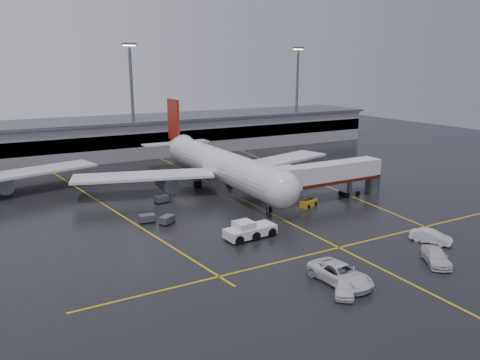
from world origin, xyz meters
TOP-DOWN VIEW (x-y plane):
  - ground at (0.00, 0.00)m, footprint 220.00×220.00m
  - apron_line_centre at (0.00, 0.00)m, footprint 0.25×90.00m
  - apron_line_stop at (0.00, -22.00)m, footprint 60.00×0.25m
  - apron_line_left at (-20.00, 10.00)m, footprint 9.99×69.35m
  - apron_line_right at (18.00, 10.00)m, footprint 7.57×69.64m
  - terminal at (0.00, 47.93)m, footprint 122.00×19.00m
  - light_mast_mid at (-5.00, 42.00)m, footprint 3.00×1.20m
  - light_mast_right at (40.00, 42.00)m, footprint 3.00×1.20m
  - main_airliner at (0.00, 9.70)m, footprint 48.80×45.60m
  - jet_bridge at (11.87, -6.00)m, footprint 19.90×3.40m
  - pushback_tractor at (-7.54, -14.21)m, footprint 6.67×3.24m
  - belt_loader at (6.91, -7.15)m, footprint 3.40×2.41m
  - service_van_a at (-5.90, -28.93)m, footprint 3.73×7.11m
  - service_van_b at (6.07, -30.29)m, footprint 4.80×5.63m
  - service_van_c at (10.57, -26.08)m, footprint 3.44×4.93m
  - service_van_d at (-7.05, -30.72)m, footprint 4.07×4.48m
  - baggage_cart_a at (-14.50, -4.50)m, footprint 2.39×2.17m
  - baggage_cart_b at (-16.63, -2.64)m, footprint 2.15×1.55m
  - baggage_cart_c at (-11.80, 5.26)m, footprint 2.18×1.60m

SIDE VIEW (x-z plane):
  - ground at x=0.00m, z-range 0.00..0.00m
  - apron_line_centre at x=0.00m, z-range 0.00..0.02m
  - apron_line_stop at x=0.00m, z-range 0.00..0.02m
  - apron_line_left at x=-20.00m, z-range 0.00..0.02m
  - apron_line_right at x=18.00m, z-range 0.00..0.02m
  - belt_loader at x=6.91m, z-range -0.50..1.48m
  - baggage_cart_a at x=-14.50m, z-range 0.07..1.19m
  - baggage_cart_b at x=-16.63m, z-range 0.07..1.19m
  - baggage_cart_c at x=-11.80m, z-range 0.07..1.19m
  - service_van_d at x=-7.05m, z-range 0.00..1.48m
  - service_van_c at x=10.57m, z-range 0.00..1.54m
  - service_van_b at x=6.07m, z-range 0.00..1.55m
  - pushback_tractor at x=-7.54m, z-range -0.24..2.08m
  - service_van_a at x=-5.90m, z-range 0.00..1.91m
  - jet_bridge at x=11.87m, z-range 0.91..6.96m
  - main_airliner at x=0.00m, z-range -2.84..11.26m
  - terminal at x=0.00m, z-range 0.02..8.62m
  - light_mast_mid at x=-5.00m, z-range 1.75..27.20m
  - light_mast_right at x=40.00m, z-range 1.75..27.20m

